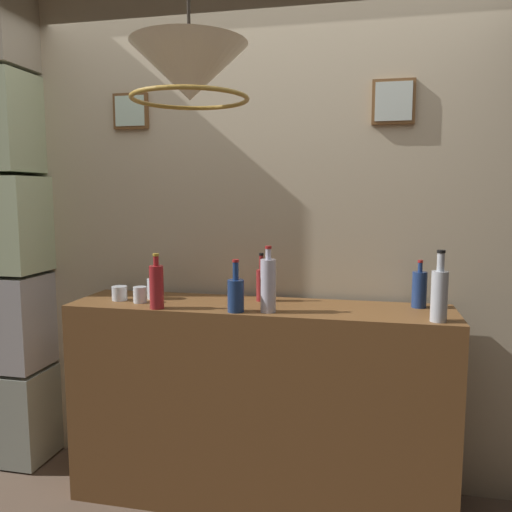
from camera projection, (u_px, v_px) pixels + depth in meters
panelled_rear_partition at (269, 206)px, 2.74m from camera, size 3.47×0.15×2.84m
stone_pillar at (4, 228)px, 2.91m from camera, size 0.47×0.38×2.76m
bar_shelf_unit at (258, 404)px, 2.58m from camera, size 1.88×0.43×1.02m
liquor_bottle_bourbon at (157, 286)px, 2.43m from camera, size 0.07×0.07×0.26m
liquor_bottle_rum at (439, 294)px, 2.18m from camera, size 0.07×0.07×0.31m
liquor_bottle_rye at (268, 285)px, 2.35m from camera, size 0.07×0.07×0.31m
liquor_bottle_port at (261, 283)px, 2.60m from camera, size 0.05×0.05×0.25m
liquor_bottle_whiskey at (419, 289)px, 2.45m from camera, size 0.07×0.07×0.23m
liquor_bottle_vermouth at (236, 294)px, 2.36m from camera, size 0.08×0.08×0.25m
glass_tumbler_rocks at (140, 295)px, 2.57m from camera, size 0.07×0.07×0.08m
glass_tumbler_highball at (155, 289)px, 2.66m from camera, size 0.08×0.08×0.11m
glass_tumbler_shot at (120, 293)px, 2.63m from camera, size 0.08×0.08×0.07m
pendant_lamp at (190, 74)px, 1.76m from camera, size 0.42×0.42×0.46m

